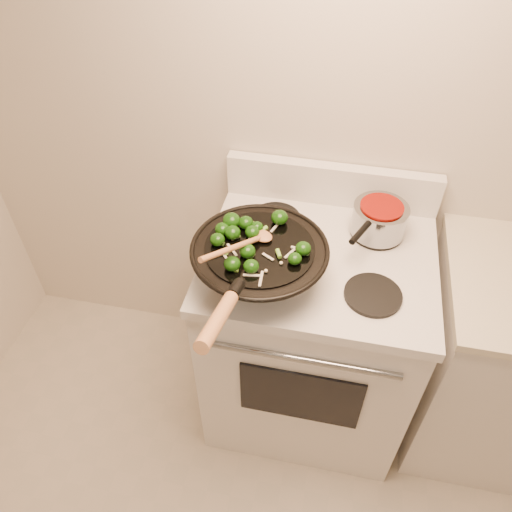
# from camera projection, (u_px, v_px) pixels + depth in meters

# --- Properties ---
(stove) EXTENTS (0.78, 0.67, 1.08)m
(stove) POSITION_uv_depth(u_px,v_px,m) (310.00, 335.00, 2.00)
(stove) COLOR white
(stove) RESTS_ON ground
(wok) EXTENTS (0.43, 0.71, 0.29)m
(wok) POSITION_uv_depth(u_px,v_px,m) (259.00, 261.00, 1.54)
(wok) COLOR black
(wok) RESTS_ON stove
(stirfry) EXTENTS (0.31, 0.31, 0.05)m
(stirfry) POSITION_uv_depth(u_px,v_px,m) (250.00, 237.00, 1.51)
(stirfry) COLOR #113808
(stirfry) RESTS_ON wok
(wooden_spoon) EXTENTS (0.17, 0.29, 0.12)m
(wooden_spoon) POSITION_uv_depth(u_px,v_px,m) (246.00, 243.00, 1.46)
(wooden_spoon) COLOR #B17246
(wooden_spoon) RESTS_ON wok
(saucepan) EXTENTS (0.19, 0.29, 0.11)m
(saucepan) POSITION_uv_depth(u_px,v_px,m) (379.00, 219.00, 1.71)
(saucepan) COLOR gray
(saucepan) RESTS_ON stove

